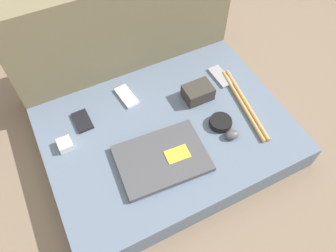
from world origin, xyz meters
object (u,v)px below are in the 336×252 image
(speaker_puck, at_px, (221,122))
(charger_brick, at_px, (65,145))
(phone_black, at_px, (127,96))
(computer_mouse, at_px, (232,135))
(camera_pouch, at_px, (198,92))
(phone_small, at_px, (220,76))
(phone_silver, at_px, (82,121))
(laptop, at_px, (162,158))

(speaker_puck, relative_size, charger_brick, 1.65)
(phone_black, distance_m, charger_brick, 0.33)
(computer_mouse, height_order, camera_pouch, camera_pouch)
(computer_mouse, bearing_deg, phone_small, 77.06)
(phone_silver, distance_m, phone_black, 0.22)
(computer_mouse, height_order, charger_brick, computer_mouse)
(charger_brick, bearing_deg, laptop, -35.51)
(phone_black, xyz_separation_m, charger_brick, (-0.31, -0.13, 0.01))
(laptop, xyz_separation_m, phone_small, (0.43, 0.27, -0.01))
(laptop, relative_size, charger_brick, 6.16)
(speaker_puck, relative_size, phone_silver, 0.87)
(speaker_puck, bearing_deg, computer_mouse, -84.31)
(charger_brick, bearing_deg, camera_pouch, -1.03)
(laptop, bearing_deg, phone_black, 94.16)
(speaker_puck, height_order, camera_pouch, camera_pouch)
(computer_mouse, relative_size, phone_small, 0.49)
(phone_silver, height_order, phone_black, same)
(phone_black, bearing_deg, computer_mouse, -59.27)
(phone_silver, distance_m, camera_pouch, 0.50)
(camera_pouch, bearing_deg, laptop, -142.43)
(charger_brick, bearing_deg, speaker_puck, -16.66)
(laptop, bearing_deg, computer_mouse, -1.88)
(phone_silver, bearing_deg, computer_mouse, -34.96)
(speaker_puck, xyz_separation_m, charger_brick, (-0.60, 0.18, 0.00))
(phone_silver, bearing_deg, charger_brick, -139.06)
(computer_mouse, bearing_deg, phone_silver, 157.39)
(phone_black, bearing_deg, charger_brick, -164.71)
(phone_small, distance_m, charger_brick, 0.74)
(laptop, height_order, computer_mouse, computer_mouse)
(phone_small, relative_size, charger_brick, 2.29)
(laptop, relative_size, phone_black, 2.69)
(speaker_puck, xyz_separation_m, phone_silver, (-0.50, 0.27, -0.01))
(camera_pouch, bearing_deg, speaker_puck, -85.83)
(phone_black, xyz_separation_m, phone_small, (0.43, -0.08, -0.00))
(laptop, xyz_separation_m, phone_black, (-0.00, 0.35, -0.01))
(phone_silver, relative_size, phone_small, 0.83)
(computer_mouse, relative_size, charger_brick, 1.13)
(computer_mouse, height_order, phone_black, computer_mouse)
(computer_mouse, bearing_deg, phone_black, 138.90)
(computer_mouse, xyz_separation_m, charger_brick, (-0.60, 0.25, -0.00))
(phone_small, bearing_deg, camera_pouch, -160.80)
(laptop, relative_size, speaker_puck, 3.72)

